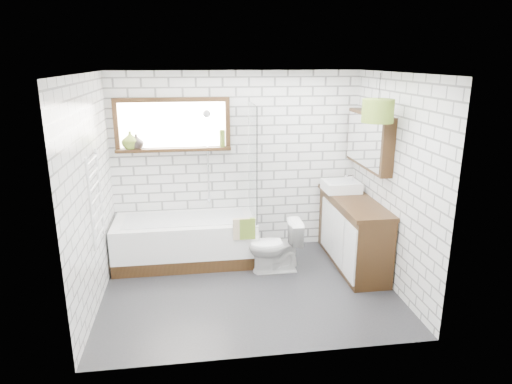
{
  "coord_description": "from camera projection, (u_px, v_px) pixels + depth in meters",
  "views": [
    {
      "loc": [
        -0.61,
        -4.88,
        2.64
      ],
      "look_at": [
        0.12,
        0.25,
        1.13
      ],
      "focal_mm": 32.0,
      "sensor_mm": 36.0,
      "label": 1
    }
  ],
  "objects": [
    {
      "name": "floor",
      "position": [
        249.0,
        289.0,
        5.46
      ],
      "size": [
        3.4,
        2.6,
        0.01
      ],
      "primitive_type": "cube",
      "color": "black",
      "rests_on": "ground"
    },
    {
      "name": "towel_beige",
      "position": [
        241.0,
        229.0,
        5.74
      ],
      "size": [
        0.21,
        0.05,
        0.27
      ],
      "primitive_type": "cube",
      "color": "tan",
      "rests_on": "bathtub"
    },
    {
      "name": "window",
      "position": [
        173.0,
        125.0,
        6.03
      ],
      "size": [
        1.52,
        0.16,
        0.68
      ],
      "primitive_type": "cube",
      "color": "black",
      "rests_on": "wall_back"
    },
    {
      "name": "wall_back",
      "position": [
        237.0,
        163.0,
        6.35
      ],
      "size": [
        3.4,
        0.01,
        2.5
      ],
      "primitive_type": "cube",
      "color": "white",
      "rests_on": "ground"
    },
    {
      "name": "vanity",
      "position": [
        353.0,
        232.0,
        6.0
      ],
      "size": [
        0.51,
        1.59,
        0.91
      ],
      "primitive_type": "cube",
      "color": "black",
      "rests_on": "floor"
    },
    {
      "name": "bathtub",
      "position": [
        186.0,
        240.0,
        6.12
      ],
      "size": [
        1.86,
        0.82,
        0.6
      ],
      "primitive_type": "cube",
      "color": "white",
      "rests_on": "floor"
    },
    {
      "name": "shower_riser",
      "position": [
        208.0,
        157.0,
        6.22
      ],
      "size": [
        0.02,
        0.02,
        1.3
      ],
      "primitive_type": "cylinder",
      "color": "silver",
      "rests_on": "wall_back"
    },
    {
      "name": "wall_front",
      "position": [
        268.0,
        230.0,
        3.87
      ],
      "size": [
        3.4,
        0.01,
        2.5
      ],
      "primitive_type": "cube",
      "color": "white",
      "rests_on": "ground"
    },
    {
      "name": "shower_screen",
      "position": [
        253.0,
        162.0,
        5.95
      ],
      "size": [
        0.02,
        0.72,
        1.5
      ],
      "primitive_type": "cube",
      "color": "white",
      "rests_on": "bathtub"
    },
    {
      "name": "wall_right",
      "position": [
        393.0,
        183.0,
        5.34
      ],
      "size": [
        0.01,
        2.6,
        2.5
      ],
      "primitive_type": "cube",
      "color": "white",
      "rests_on": "ground"
    },
    {
      "name": "towel_green",
      "position": [
        247.0,
        229.0,
        5.75
      ],
      "size": [
        0.2,
        0.05,
        0.27
      ],
      "primitive_type": "cube",
      "color": "#546D20",
      "rests_on": "bathtub"
    },
    {
      "name": "vase_olive",
      "position": [
        130.0,
        142.0,
        5.99
      ],
      "size": [
        0.28,
        0.28,
        0.24
      ],
      "primitive_type": "imported",
      "rotation": [
        0.0,
        0.0,
        -0.25
      ],
      "color": "#5B7223",
      "rests_on": "window"
    },
    {
      "name": "ceiling",
      "position": [
        248.0,
        73.0,
        4.75
      ],
      "size": [
        3.4,
        2.6,
        0.01
      ],
      "primitive_type": "cube",
      "color": "white",
      "rests_on": "ground"
    },
    {
      "name": "towel_radiator",
      "position": [
        95.0,
        199.0,
        4.89
      ],
      "size": [
        0.06,
        0.52,
        1.0
      ],
      "primitive_type": "cube",
      "color": "white",
      "rests_on": "wall_left"
    },
    {
      "name": "tap",
      "position": [
        353.0,
        181.0,
        6.21
      ],
      "size": [
        0.04,
        0.04,
        0.17
      ],
      "primitive_type": "cylinder",
      "rotation": [
        0.0,
        0.0,
        0.32
      ],
      "color": "silver",
      "rests_on": "vanity"
    },
    {
      "name": "bottle",
      "position": [
        222.0,
        140.0,
        6.15
      ],
      "size": [
        0.07,
        0.07,
        0.23
      ],
      "primitive_type": "cylinder",
      "rotation": [
        0.0,
        0.0,
        0.03
      ],
      "color": "#5B7223",
      "rests_on": "window"
    },
    {
      "name": "mirror_cabinet",
      "position": [
        369.0,
        140.0,
        5.78
      ],
      "size": [
        0.16,
        1.2,
        0.7
      ],
      "primitive_type": "cube",
      "color": "black",
      "rests_on": "wall_right"
    },
    {
      "name": "wall_left",
      "position": [
        91.0,
        194.0,
        4.87
      ],
      "size": [
        0.01,
        2.6,
        2.5
      ],
      "primitive_type": "cube",
      "color": "white",
      "rests_on": "ground"
    },
    {
      "name": "vase_dark",
      "position": [
        136.0,
        143.0,
        6.0
      ],
      "size": [
        0.25,
        0.25,
        0.2
      ],
      "primitive_type": "imported",
      "rotation": [
        0.0,
        0.0,
        0.4
      ],
      "color": "black",
      "rests_on": "window"
    },
    {
      "name": "pendant",
      "position": [
        378.0,
        111.0,
        4.95
      ],
      "size": [
        0.34,
        0.34,
        0.25
      ],
      "primitive_type": "cylinder",
      "color": "#546D20",
      "rests_on": "ceiling"
    },
    {
      "name": "toilet",
      "position": [
        275.0,
        246.0,
        5.82
      ],
      "size": [
        0.38,
        0.67,
        0.68
      ],
      "primitive_type": "imported",
      "rotation": [
        0.0,
        0.0,
        -1.58
      ],
      "color": "white",
      "rests_on": "floor"
    },
    {
      "name": "basin",
      "position": [
        341.0,
        186.0,
        6.21
      ],
      "size": [
        0.47,
        0.41,
        0.14
      ],
      "primitive_type": "cube",
      "color": "white",
      "rests_on": "vanity"
    }
  ]
}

